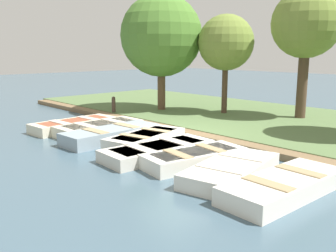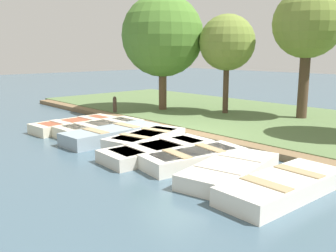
{
  "view_description": "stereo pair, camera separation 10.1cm",
  "coord_description": "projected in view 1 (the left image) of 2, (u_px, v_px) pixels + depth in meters",
  "views": [
    {
      "loc": [
        8.28,
        8.6,
        2.86
      ],
      "look_at": [
        0.74,
        0.46,
        0.65
      ],
      "focal_mm": 40.0,
      "sensor_mm": 36.0,
      "label": 1
    },
    {
      "loc": [
        8.2,
        8.67,
        2.86
      ],
      "look_at": [
        0.74,
        0.46,
        0.65
      ],
      "focal_mm": 40.0,
      "sensor_mm": 36.0,
      "label": 2
    }
  ],
  "objects": [
    {
      "name": "rowboat_5",
      "position": [
        195.0,
        157.0,
        9.59
      ],
      "size": [
        2.89,
        1.5,
        0.39
      ],
      "rotation": [
        0.0,
        0.0,
        -0.16
      ],
      "color": "silver",
      "rests_on": "ground_plane"
    },
    {
      "name": "shore_bank",
      "position": [
        261.0,
        119.0,
        15.57
      ],
      "size": [
        8.0,
        24.0,
        0.22
      ],
      "color": "#567042",
      "rests_on": "ground_plane"
    },
    {
      "name": "rowboat_0",
      "position": [
        74.0,
        125.0,
        13.94
      ],
      "size": [
        3.24,
        1.36,
        0.38
      ],
      "rotation": [
        0.0,
        0.0,
        0.07
      ],
      "color": "beige",
      "rests_on": "ground_plane"
    },
    {
      "name": "rowboat_2",
      "position": [
        111.0,
        134.0,
        12.19
      ],
      "size": [
        3.33,
        1.3,
        0.44
      ],
      "rotation": [
        0.0,
        0.0,
        0.05
      ],
      "color": "#8C9EA8",
      "rests_on": "ground_plane"
    },
    {
      "name": "park_tree_center",
      "position": [
        306.0,
        25.0,
        14.57
      ],
      "size": [
        2.71,
        2.71,
        5.31
      ],
      "color": "#4C3828",
      "rests_on": "ground_plane"
    },
    {
      "name": "rowboat_4",
      "position": [
        158.0,
        150.0,
        10.35
      ],
      "size": [
        3.31,
        1.39,
        0.36
      ],
      "rotation": [
        0.0,
        0.0,
        -0.06
      ],
      "color": "beige",
      "rests_on": "ground_plane"
    },
    {
      "name": "rowboat_7",
      "position": [
        284.0,
        185.0,
        7.58
      ],
      "size": [
        3.1,
        1.26,
        0.4
      ],
      "rotation": [
        0.0,
        0.0,
        -0.04
      ],
      "color": "silver",
      "rests_on": "ground_plane"
    },
    {
      "name": "rowboat_6",
      "position": [
        232.0,
        170.0,
        8.62
      ],
      "size": [
        3.13,
        1.84,
        0.38
      ],
      "rotation": [
        0.0,
        0.0,
        0.21
      ],
      "color": "silver",
      "rests_on": "ground_plane"
    },
    {
      "name": "dock_walkway",
      "position": [
        200.0,
        132.0,
        13.07
      ],
      "size": [
        1.55,
        23.07,
        0.19
      ],
      "color": "brown",
      "rests_on": "ground_plane"
    },
    {
      "name": "rowboat_1",
      "position": [
        99.0,
        128.0,
        13.29
      ],
      "size": [
        3.13,
        1.31,
        0.4
      ],
      "rotation": [
        0.0,
        0.0,
        0.02
      ],
      "color": "beige",
      "rests_on": "ground_plane"
    },
    {
      "name": "mooring_post_near",
      "position": [
        114.0,
        107.0,
        16.58
      ],
      "size": [
        0.17,
        0.17,
        0.92
      ],
      "color": "#47382D",
      "rests_on": "ground_plane"
    },
    {
      "name": "park_tree_left",
      "position": [
        226.0,
        43.0,
        15.87
      ],
      "size": [
        2.37,
        2.37,
        4.42
      ],
      "color": "#4C3828",
      "rests_on": "ground_plane"
    },
    {
      "name": "rowboat_3",
      "position": [
        146.0,
        139.0,
        11.62
      ],
      "size": [
        2.97,
        1.72,
        0.4
      ],
      "rotation": [
        0.0,
        0.0,
        0.22
      ],
      "color": "silver",
      "rests_on": "ground_plane"
    },
    {
      "name": "park_tree_far_left",
      "position": [
        161.0,
        36.0,
        16.82
      ],
      "size": [
        3.69,
        3.69,
        5.41
      ],
      "color": "brown",
      "rests_on": "ground_plane"
    },
    {
      "name": "ground_plane",
      "position": [
        175.0,
        140.0,
        12.26
      ],
      "size": [
        80.0,
        80.0,
        0.0
      ],
      "primitive_type": "plane",
      "color": "#425B6B"
    }
  ]
}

